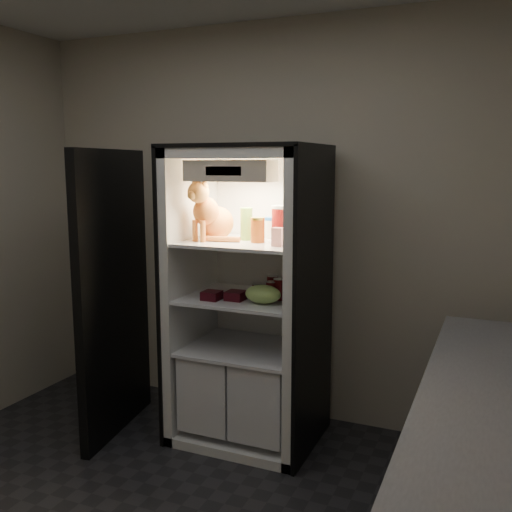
{
  "coord_description": "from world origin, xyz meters",
  "views": [
    {
      "loc": [
        1.44,
        -1.84,
        1.76
      ],
      "look_at": [
        0.07,
        1.32,
        1.2
      ],
      "focal_mm": 40.0,
      "sensor_mm": 36.0,
      "label": 1
    }
  ],
  "objects_px": {
    "salsa_jar": "(258,230)",
    "soda_can_a": "(273,286)",
    "parmesan_shaker": "(246,224)",
    "soda_can_b": "(279,289)",
    "berry_box_right": "(236,296)",
    "pepper_jar": "(282,224)",
    "refrigerator": "(250,317)",
    "condiment_jar": "(257,290)",
    "soda_can_c": "(271,291)",
    "cream_carton": "(278,237)",
    "mayo_tub": "(271,228)",
    "tabby_cat": "(211,216)",
    "grape_bag": "(263,294)",
    "berry_box_left": "(212,295)"
  },
  "relations": [
    {
      "from": "salsa_jar",
      "to": "soda_can_a",
      "type": "relative_size",
      "value": 1.14
    },
    {
      "from": "parmesan_shaker",
      "to": "soda_can_a",
      "type": "relative_size",
      "value": 1.5
    },
    {
      "from": "soda_can_b",
      "to": "berry_box_right",
      "type": "xyz_separation_m",
      "value": [
        -0.24,
        -0.11,
        -0.04
      ]
    },
    {
      "from": "salsa_jar",
      "to": "pepper_jar",
      "type": "relative_size",
      "value": 0.69
    },
    {
      "from": "refrigerator",
      "to": "condiment_jar",
      "type": "distance_m",
      "value": 0.21
    },
    {
      "from": "parmesan_shaker",
      "to": "soda_can_c",
      "type": "bearing_deg",
      "value": -18.33
    },
    {
      "from": "soda_can_c",
      "to": "soda_can_a",
      "type": "bearing_deg",
      "value": 105.43
    },
    {
      "from": "soda_can_b",
      "to": "refrigerator",
      "type": "bearing_deg",
      "value": 164.29
    },
    {
      "from": "parmesan_shaker",
      "to": "cream_carton",
      "type": "xyz_separation_m",
      "value": [
        0.27,
        -0.16,
        -0.05
      ]
    },
    {
      "from": "cream_carton",
      "to": "berry_box_right",
      "type": "bearing_deg",
      "value": 177.41
    },
    {
      "from": "refrigerator",
      "to": "mayo_tub",
      "type": "xyz_separation_m",
      "value": [
        0.09,
        0.13,
        0.57
      ]
    },
    {
      "from": "refrigerator",
      "to": "salsa_jar",
      "type": "distance_m",
      "value": 0.59
    },
    {
      "from": "condiment_jar",
      "to": "berry_box_right",
      "type": "distance_m",
      "value": 0.16
    },
    {
      "from": "mayo_tub",
      "to": "salsa_jar",
      "type": "distance_m",
      "value": 0.22
    },
    {
      "from": "mayo_tub",
      "to": "condiment_jar",
      "type": "xyz_separation_m",
      "value": [
        -0.03,
        -0.17,
        -0.37
      ]
    },
    {
      "from": "mayo_tub",
      "to": "soda_can_a",
      "type": "relative_size",
      "value": 1.0
    },
    {
      "from": "refrigerator",
      "to": "condiment_jar",
      "type": "bearing_deg",
      "value": -32.57
    },
    {
      "from": "soda_can_b",
      "to": "condiment_jar",
      "type": "height_order",
      "value": "soda_can_b"
    },
    {
      "from": "condiment_jar",
      "to": "refrigerator",
      "type": "bearing_deg",
      "value": 147.43
    },
    {
      "from": "tabby_cat",
      "to": "soda_can_b",
      "type": "distance_m",
      "value": 0.62
    },
    {
      "from": "soda_can_b",
      "to": "condiment_jar",
      "type": "relative_size",
      "value": 1.51
    },
    {
      "from": "pepper_jar",
      "to": "soda_can_c",
      "type": "bearing_deg",
      "value": -124.19
    },
    {
      "from": "salsa_jar",
      "to": "soda_can_b",
      "type": "bearing_deg",
      "value": 15.05
    },
    {
      "from": "refrigerator",
      "to": "salsa_jar",
      "type": "relative_size",
      "value": 12.41
    },
    {
      "from": "soda_can_c",
      "to": "berry_box_right",
      "type": "distance_m",
      "value": 0.22
    },
    {
      "from": "cream_carton",
      "to": "soda_can_b",
      "type": "height_order",
      "value": "cream_carton"
    },
    {
      "from": "salsa_jar",
      "to": "grape_bag",
      "type": "relative_size",
      "value": 0.69
    },
    {
      "from": "soda_can_b",
      "to": "grape_bag",
      "type": "bearing_deg",
      "value": -115.0
    },
    {
      "from": "refrigerator",
      "to": "condiment_jar",
      "type": "relative_size",
      "value": 21.61
    },
    {
      "from": "tabby_cat",
      "to": "berry_box_left",
      "type": "distance_m",
      "value": 0.49
    },
    {
      "from": "pepper_jar",
      "to": "grape_bag",
      "type": "bearing_deg",
      "value": -109.35
    },
    {
      "from": "parmesan_shaker",
      "to": "soda_can_a",
      "type": "bearing_deg",
      "value": 8.24
    },
    {
      "from": "mayo_tub",
      "to": "soda_can_b",
      "type": "bearing_deg",
      "value": -55.7
    },
    {
      "from": "soda_can_a",
      "to": "pepper_jar",
      "type": "bearing_deg",
      "value": -17.34
    },
    {
      "from": "refrigerator",
      "to": "tabby_cat",
      "type": "relative_size",
      "value": 4.71
    },
    {
      "from": "condiment_jar",
      "to": "soda_can_a",
      "type": "bearing_deg",
      "value": 26.58
    },
    {
      "from": "soda_can_c",
      "to": "pepper_jar",
      "type": "bearing_deg",
      "value": 55.81
    },
    {
      "from": "salsa_jar",
      "to": "cream_carton",
      "type": "distance_m",
      "value": 0.19
    },
    {
      "from": "soda_can_a",
      "to": "tabby_cat",
      "type": "bearing_deg",
      "value": -165.01
    },
    {
      "from": "mayo_tub",
      "to": "berry_box_right",
      "type": "bearing_deg",
      "value": -110.36
    },
    {
      "from": "mayo_tub",
      "to": "berry_box_right",
      "type": "relative_size",
      "value": 1.22
    },
    {
      "from": "mayo_tub",
      "to": "soda_can_c",
      "type": "bearing_deg",
      "value": -68.38
    },
    {
      "from": "salsa_jar",
      "to": "berry_box_left",
      "type": "distance_m",
      "value": 0.49
    },
    {
      "from": "refrigerator",
      "to": "berry_box_right",
      "type": "height_order",
      "value": "refrigerator"
    },
    {
      "from": "pepper_jar",
      "to": "berry_box_left",
      "type": "relative_size",
      "value": 2.08
    },
    {
      "from": "refrigerator",
      "to": "salsa_jar",
      "type": "xyz_separation_m",
      "value": [
        0.1,
        -0.1,
        0.57
      ]
    },
    {
      "from": "soda_can_c",
      "to": "condiment_jar",
      "type": "distance_m",
      "value": 0.12
    },
    {
      "from": "refrigerator",
      "to": "grape_bag",
      "type": "height_order",
      "value": "refrigerator"
    },
    {
      "from": "soda_can_a",
      "to": "grape_bag",
      "type": "height_order",
      "value": "soda_can_a"
    },
    {
      "from": "parmesan_shaker",
      "to": "tabby_cat",
      "type": "bearing_deg",
      "value": -159.8
    }
  ]
}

